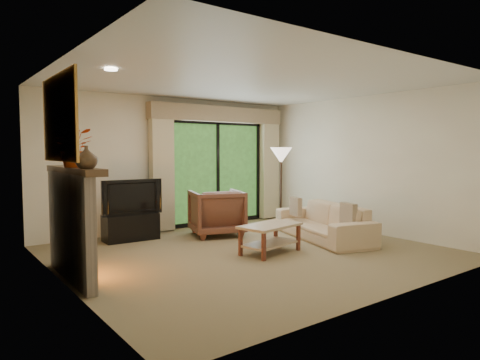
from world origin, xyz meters
TOP-DOWN VIEW (x-y plane):
  - floor at (0.00, 0.00)m, footprint 5.50×5.50m
  - ceiling at (0.00, 0.00)m, footprint 5.50×5.50m
  - wall_back at (0.00, 2.50)m, footprint 5.00×0.00m
  - wall_front at (0.00, -2.50)m, footprint 5.00×0.00m
  - wall_left at (-2.75, 0.00)m, footprint 0.00×5.00m
  - wall_right at (2.75, 0.00)m, footprint 0.00×5.00m
  - fireplace at (-2.63, 0.20)m, footprint 0.24×1.70m
  - mirror at (-2.71, 0.20)m, footprint 0.07×1.45m
  - sliding_door at (1.00, 2.45)m, footprint 2.26×0.10m
  - curtain_left at (-0.35, 2.34)m, footprint 0.45×0.18m
  - curtain_right at (2.35, 2.34)m, footprint 0.45×0.18m
  - cornice at (1.00, 2.36)m, footprint 3.20×0.24m
  - media_console at (-1.15, 1.95)m, footprint 0.94×0.46m
  - tv at (-1.15, 1.95)m, footprint 1.06×0.19m
  - armchair at (0.29, 1.42)m, footprint 1.15×1.17m
  - sofa at (1.61, 0.00)m, footprint 1.40×2.29m
  - pillow_near at (1.54, -0.61)m, footprint 0.20×0.38m
  - pillow_far at (1.54, 0.62)m, footprint 0.19×0.36m
  - coffee_table at (0.19, -0.22)m, footprint 1.07×0.73m
  - floor_lamp at (1.71, 1.22)m, footprint 0.56×0.56m
  - vase at (-2.61, -0.43)m, footprint 0.29×0.29m
  - branches at (-2.61, 0.02)m, footprint 0.45×0.40m

SIDE VIEW (x-z plane):
  - floor at x=0.00m, z-range 0.00..0.00m
  - coffee_table at x=0.19m, z-range 0.00..0.44m
  - media_console at x=-1.15m, z-range 0.00..0.46m
  - sofa at x=1.61m, z-range 0.00..0.62m
  - armchair at x=0.29m, z-range 0.00..0.85m
  - pillow_far at x=1.54m, z-range 0.35..0.70m
  - pillow_near at x=1.54m, z-range 0.34..0.71m
  - fireplace at x=-2.63m, z-range 0.00..1.37m
  - tv at x=-1.15m, z-range 0.46..1.07m
  - floor_lamp at x=1.71m, z-range 0.00..1.63m
  - sliding_door at x=1.00m, z-range 0.02..2.18m
  - curtain_left at x=-0.35m, z-range 0.02..2.38m
  - curtain_right at x=2.35m, z-range 0.02..2.38m
  - wall_back at x=0.00m, z-range -1.20..3.80m
  - wall_front at x=0.00m, z-range -1.20..3.80m
  - wall_left at x=-2.75m, z-range -1.20..3.80m
  - wall_right at x=2.75m, z-range -1.20..3.80m
  - vase at x=-2.61m, z-range 1.37..1.62m
  - branches at x=-2.61m, z-range 1.37..1.82m
  - mirror at x=-2.71m, z-range 1.44..2.46m
  - cornice at x=1.00m, z-range 2.16..2.48m
  - ceiling at x=0.00m, z-range 2.60..2.60m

